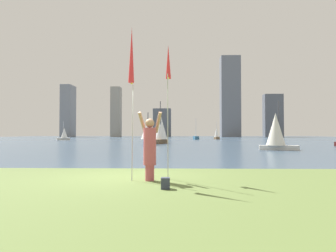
% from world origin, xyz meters
% --- Properties ---
extents(ground, '(120.00, 138.00, 0.12)m').
position_xyz_m(ground, '(0.00, 50.95, -0.06)').
color(ground, '#5B7038').
extents(person, '(0.70, 0.51, 1.90)m').
position_xyz_m(person, '(0.76, -0.71, 0.93)').
color(person, '#B24C59').
rests_on(person, ground).
extents(kite_flag_left, '(0.16, 0.43, 4.23)m').
position_xyz_m(kite_flag_left, '(0.26, -0.83, 3.37)').
color(kite_flag_left, '#B2B2B7').
rests_on(kite_flag_left, ground).
extents(kite_flag_right, '(0.16, 1.07, 3.92)m').
position_xyz_m(kite_flag_right, '(1.25, -0.05, 3.31)').
color(kite_flag_right, '#B2B2B7').
rests_on(kite_flag_right, ground).
extents(bag, '(0.20, 0.21, 0.26)m').
position_xyz_m(bag, '(1.23, -1.90, 0.13)').
color(bag, '#33384C').
rests_on(bag, ground).
extents(sailboat_1, '(1.05, 1.87, 3.68)m').
position_xyz_m(sailboat_1, '(10.09, 54.10, 1.06)').
color(sailboat_1, brown).
rests_on(sailboat_1, ground).
extents(sailboat_2, '(2.41, 1.88, 3.46)m').
position_xyz_m(sailboat_2, '(-19.13, 45.54, 1.08)').
color(sailboat_2, silver).
rests_on(sailboat_2, ground).
extents(sailboat_3, '(2.00, 3.28, 5.26)m').
position_xyz_m(sailboat_3, '(-0.36, 27.97, 1.66)').
color(sailboat_3, brown).
rests_on(sailboat_3, ground).
extents(sailboat_5, '(1.79, 3.25, 3.59)m').
position_xyz_m(sailboat_5, '(-1.54, 23.47, 1.30)').
color(sailboat_5, '#2D6084').
rests_on(sailboat_5, ground).
extents(sailboat_6, '(1.12, 2.75, 4.34)m').
position_xyz_m(sailboat_6, '(5.63, 52.48, 0.37)').
color(sailboat_6, '#2D6084').
rests_on(sailboat_6, ground).
extents(sailboat_7, '(2.97, 1.73, 3.76)m').
position_xyz_m(sailboat_7, '(9.22, 14.31, 1.44)').
color(sailboat_7, silver).
rests_on(sailboat_7, ground).
extents(skyline_tower_0, '(3.56, 6.49, 18.11)m').
position_xyz_m(skyline_tower_0, '(-36.45, 94.97, 9.05)').
color(skyline_tower_0, gray).
rests_on(skyline_tower_0, ground).
extents(skyline_tower_1, '(3.42, 4.02, 17.71)m').
position_xyz_m(skyline_tower_1, '(-19.81, 96.76, 8.86)').
color(skyline_tower_1, gray).
rests_on(skyline_tower_1, ground).
extents(skyline_tower_2, '(6.40, 5.40, 10.10)m').
position_xyz_m(skyline_tower_2, '(-3.43, 99.13, 5.05)').
color(skyline_tower_2, '#565B66').
rests_on(skyline_tower_2, ground).
extents(skyline_tower_3, '(6.65, 4.53, 27.99)m').
position_xyz_m(skyline_tower_3, '(20.43, 94.97, 13.99)').
color(skyline_tower_3, slate).
rests_on(skyline_tower_3, ground).
extents(skyline_tower_4, '(6.47, 3.30, 15.03)m').
position_xyz_m(skyline_tower_4, '(35.85, 97.14, 7.52)').
color(skyline_tower_4, '#565B66').
rests_on(skyline_tower_4, ground).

